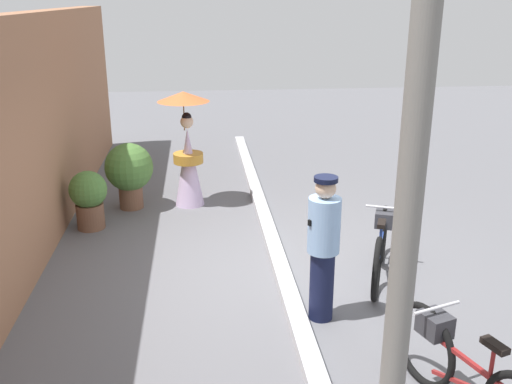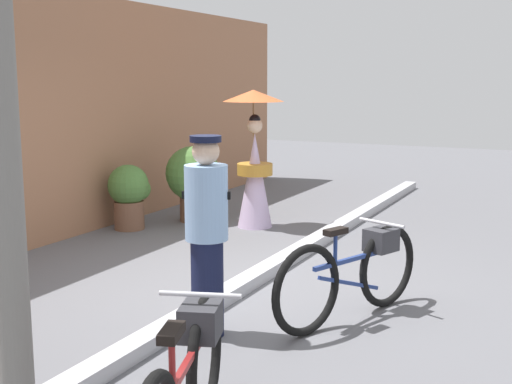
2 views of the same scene
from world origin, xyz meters
name	(u,v)px [view 1 (image 1 of 2)]	position (x,y,z in m)	size (l,w,h in m)	color
ground_plane	(281,273)	(0.00, 0.00, 0.00)	(30.00, 30.00, 0.00)	slate
building_wall	(0,161)	(0.00, 3.21, 1.56)	(14.00, 0.40, 3.13)	#9E6B4C
sidewalk_curb	(281,269)	(0.00, 0.00, 0.06)	(14.00, 0.20, 0.12)	#B2B2B7
bicycle_near_officer	(381,246)	(-0.21, -1.20, 0.42)	(1.70, 0.75, 0.83)	black
bicycle_far_side	(464,372)	(-2.73, -1.10, 0.43)	(1.79, 0.70, 0.86)	black
person_officer	(323,246)	(-1.09, -0.28, 0.85)	(0.34, 0.37, 1.61)	#141938
person_with_parasol	(187,148)	(2.68, 1.17, 0.97)	(0.84, 0.84, 1.89)	silver
potted_plant_by_door	(130,170)	(2.63, 2.10, 0.64)	(0.80, 0.78, 1.09)	brown
potted_plant_small	(89,196)	(1.79, 2.63, 0.50)	(0.57, 0.56, 0.89)	brown
utility_pole	(413,153)	(-3.15, -0.33, 2.40)	(0.18, 0.18, 4.80)	slate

